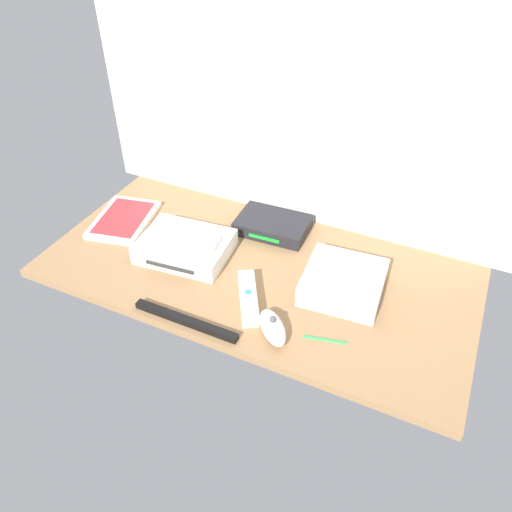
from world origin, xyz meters
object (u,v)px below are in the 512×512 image
mini_computer (343,282)px  sensor_bar (186,321)px  remote_wand (248,298)px  game_console (185,246)px  stylus_pen (325,339)px  remote_nunchuk (273,327)px  network_router (273,225)px  remote_classic_pad (188,238)px  game_case (124,220)px

mini_computer → sensor_bar: 35.35cm
remote_wand → sensor_bar: 14.25cm
game_console → remote_wand: game_console is taller
remote_wand → stylus_pen: bearing=-39.2°
game_console → sensor_bar: game_console is taller
remote_nunchuk → sensor_bar: bearing=152.1°
mini_computer → remote_nunchuk: 20.60cm
network_router → remote_classic_pad: size_ratio=1.20×
network_router → remote_nunchuk: bearing=-69.1°
game_case → stylus_pen: game_case is taller
network_router → remote_wand: bearing=-80.3°
remote_wand → remote_classic_pad: remote_classic_pad is taller
game_case → network_router: bearing=7.5°
game_console → mini_computer: 38.63cm
remote_classic_pad → network_router: bearing=43.5°
remote_wand → remote_nunchuk: remote_nunchuk is taller
remote_wand → sensor_bar: (-9.13, -10.91, -0.81)cm
game_console → game_case: size_ratio=1.05×
game_console → remote_wand: (21.15, -8.88, -0.69)cm
sensor_bar → stylus_pen: (27.76, 7.90, -0.35)cm
game_case → remote_nunchuk: bearing=-33.1°
sensor_bar → game_console: bearing=121.2°
game_case → sensor_bar: bearing=-48.0°
game_case → sensor_bar: game_case is taller
network_router → game_console: bearing=-133.5°
network_router → remote_wand: (5.89, -26.64, -0.19)cm
game_console → sensor_bar: 23.19cm
network_router → game_case: bearing=-163.0°
remote_wand → game_console: bearing=127.2°
remote_classic_pad → remote_nunchuk: bearing=-36.3°
remote_classic_pad → sensor_bar: 22.64cm
network_router → stylus_pen: bearing=-53.2°
remote_wand → remote_nunchuk: bearing=-66.0°
remote_nunchuk → sensor_bar: 18.27cm
remote_nunchuk → stylus_pen: size_ratio=1.15×
game_console → remote_classic_pad: bearing=-22.6°
network_router → remote_nunchuk: 35.76cm
mini_computer → game_case: bearing=179.2°
remote_nunchuk → remote_classic_pad: remote_classic_pad is taller
mini_computer → remote_classic_pad: 37.47cm
game_console → remote_nunchuk: remote_nunchuk is taller
mini_computer → stylus_pen: bearing=-85.1°
mini_computer → network_router: mini_computer is taller
stylus_pen → game_console: bearing=163.4°
game_console → mini_computer: (38.46, 3.60, 0.44)cm
sensor_bar → stylus_pen: sensor_bar is taller
sensor_bar → remote_nunchuk: bearing=15.2°
game_case → mini_computer: bearing=-13.1°
game_console → network_router: bearing=43.7°
remote_wand → remote_classic_pad: (-19.84, 8.48, 3.90)cm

